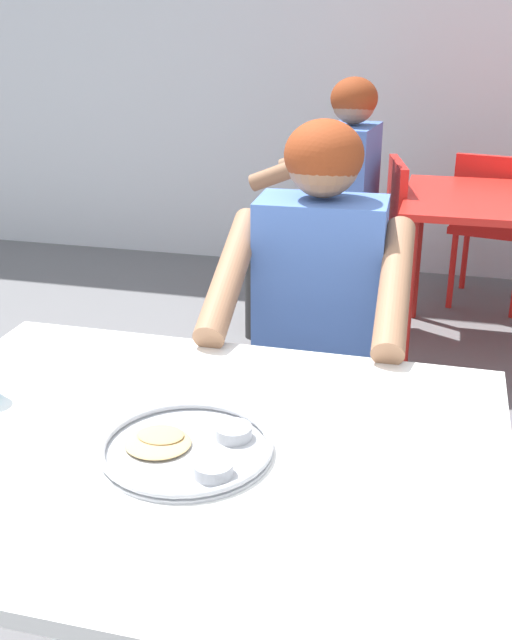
# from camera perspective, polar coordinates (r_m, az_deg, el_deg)

# --- Properties ---
(table_foreground) EXTENTS (1.17, 0.90, 0.74)m
(table_foreground) POSITION_cam_1_polar(r_m,az_deg,el_deg) (1.43, -5.53, -11.62)
(table_foreground) COLOR white
(table_foreground) RESTS_ON ground
(thali_tray) EXTENTS (0.31, 0.31, 0.03)m
(thali_tray) POSITION_cam_1_polar(r_m,az_deg,el_deg) (1.35, -5.21, -9.60)
(thali_tray) COLOR #B7BABF
(thali_tray) RESTS_ON table_foreground
(chair_foreground) EXTENTS (0.42, 0.44, 0.85)m
(chair_foreground) POSITION_cam_1_polar(r_m,az_deg,el_deg) (2.29, 5.11, -3.12)
(chair_foreground) COLOR red
(chair_foreground) RESTS_ON ground
(diner_foreground) EXTENTS (0.50, 0.56, 1.22)m
(diner_foreground) POSITION_cam_1_polar(r_m,az_deg,el_deg) (1.99, 4.45, 0.35)
(diner_foreground) COLOR #373737
(diner_foreground) RESTS_ON ground
(table_background_red) EXTENTS (0.90, 0.81, 0.73)m
(table_background_red) POSITION_cam_1_polar(r_m,az_deg,el_deg) (3.48, 18.65, 7.38)
(table_background_red) COLOR red
(table_background_red) RESTS_ON ground
(chair_red_left) EXTENTS (0.51, 0.50, 0.85)m
(chair_red_left) POSITION_cam_1_polar(r_m,az_deg,el_deg) (3.57, 8.56, 6.07)
(chair_red_left) COLOR red
(chair_red_left) RESTS_ON ground
(chair_red_far) EXTENTS (0.48, 0.49, 0.82)m
(chair_red_far) POSITION_cam_1_polar(r_m,az_deg,el_deg) (4.08, 17.55, 7.33)
(chair_red_far) COLOR red
(chair_red_far) RESTS_ON ground
(patron_background) EXTENTS (0.58, 0.53, 1.21)m
(patron_background) POSITION_cam_1_polar(r_m,az_deg,el_deg) (3.50, 5.66, 9.92)
(patron_background) COLOR #2B2B2B
(patron_background) RESTS_ON ground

